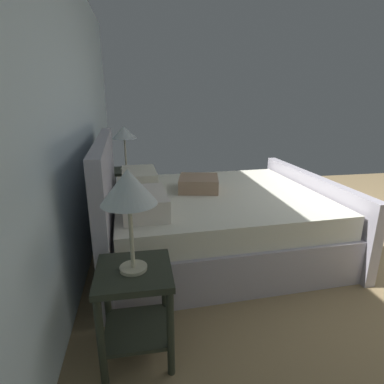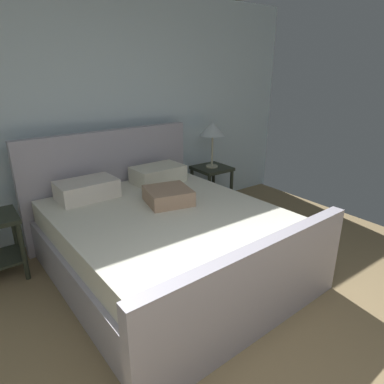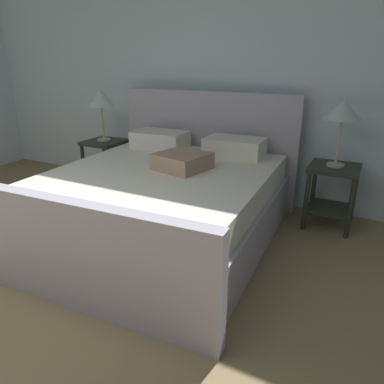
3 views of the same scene
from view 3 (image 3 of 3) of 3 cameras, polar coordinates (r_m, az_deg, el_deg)
The scene contains 6 objects.
wall_back at distance 4.30m, azimuth 0.18°, elevation 17.81°, with size 6.19×0.12×2.66m, color silver.
bed at distance 3.22m, azimuth -4.49°, elevation -1.14°, with size 2.07×2.36×1.20m.
nightstand_right at distance 3.61m, azimuth 21.31°, elevation 0.87°, with size 0.44×0.44×0.60m.
table_lamp_right at distance 3.46m, azimuth 22.79°, elevation 11.64°, with size 0.33×0.33×0.59m.
nightstand_left at distance 4.53m, azimuth -13.52°, elevation 5.50°, with size 0.44×0.44×0.60m.
table_lamp_left at distance 4.41m, azimuth -14.26°, elevation 14.10°, with size 0.31×0.31×0.60m.
Camera 3 is at (1.96, -0.44, 1.53)m, focal length 33.69 mm.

